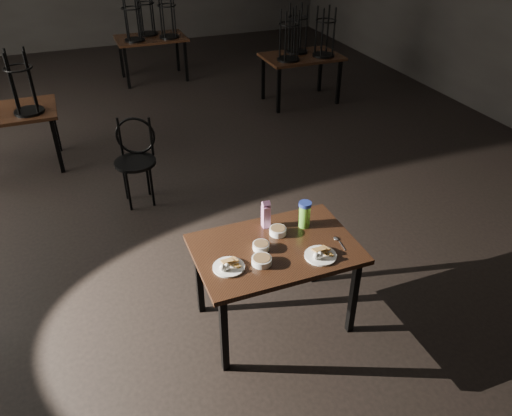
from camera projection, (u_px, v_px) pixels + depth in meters
name	position (u px, v px, depth m)	size (l,w,h in m)	color
main_table	(275.00, 255.00, 3.73)	(1.20, 0.80, 0.75)	black
plate_left	(229.00, 266.00, 3.47)	(0.22, 0.22, 0.07)	white
plate_right	(321.00, 254.00, 3.58)	(0.23, 0.23, 0.08)	white
bowl_near	(261.00, 246.00, 3.65)	(0.12, 0.12, 0.05)	white
bowl_far	(278.00, 231.00, 3.81)	(0.13, 0.13, 0.05)	white
bowl_big	(262.00, 260.00, 3.51)	(0.14, 0.14, 0.05)	white
juice_carton	(266.00, 215.00, 3.84)	(0.06, 0.06, 0.24)	#961B7A
water_bottle	(305.00, 214.00, 3.85)	(0.11, 0.11, 0.22)	#77DE41
spoon	(337.00, 240.00, 3.75)	(0.04, 0.18, 0.01)	silver
bentwood_chair	(136.00, 154.00, 5.37)	(0.49, 0.48, 0.94)	black
bg_table_left	(2.00, 113.00, 5.84)	(1.20, 0.80, 1.48)	black
bg_table_right	(302.00, 54.00, 7.77)	(1.20, 0.80, 1.48)	black
bg_table_far	(151.00, 36.00, 8.70)	(1.20, 0.80, 1.48)	black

